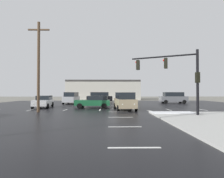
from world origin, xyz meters
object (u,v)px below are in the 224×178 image
(sedan_white, at_px, (44,101))
(utility_pole_mid, at_px, (39,65))
(sedan_green, at_px, (94,101))
(suv_tan, at_px, (125,101))
(suv_grey, at_px, (173,97))
(suv_black, at_px, (100,97))
(traffic_signal_mast, at_px, (177,71))
(suv_silver, at_px, (71,98))

(sedan_white, relative_size, utility_pole_mid, 0.50)
(sedan_green, distance_m, suv_tan, 4.56)
(suv_grey, bearing_deg, suv_tan, 51.39)
(suv_black, bearing_deg, sedan_green, -91.30)
(traffic_signal_mast, xyz_separation_m, sedan_green, (-8.01, 7.47, -3.10))
(suv_black, bearing_deg, suv_tan, -75.17)
(suv_tan, distance_m, utility_pole_mid, 10.13)
(sedan_green, bearing_deg, suv_black, -89.09)
(sedan_green, height_order, utility_pole_mid, utility_pole_mid)
(suv_black, distance_m, suv_grey, 13.59)
(traffic_signal_mast, bearing_deg, sedan_green, -17.98)
(utility_pole_mid, bearing_deg, suv_tan, 13.61)
(traffic_signal_mast, xyz_separation_m, suv_grey, (5.67, 16.62, -2.86))
(suv_black, xyz_separation_m, suv_grey, (13.49, -1.58, 0.00))
(traffic_signal_mast, height_order, suv_tan, traffic_signal_mast)
(suv_black, bearing_deg, suv_silver, -155.16)
(suv_tan, bearing_deg, sedan_white, -111.58)
(suv_black, relative_size, utility_pole_mid, 0.52)
(suv_grey, xyz_separation_m, sedan_white, (-20.46, -8.46, -0.24))
(sedan_green, xyz_separation_m, sedan_white, (-6.79, 0.68, 0.00))
(traffic_signal_mast, height_order, utility_pole_mid, utility_pole_mid)
(suv_silver, bearing_deg, suv_tan, -139.59)
(utility_pole_mid, bearing_deg, sedan_green, 41.63)
(traffic_signal_mast, height_order, sedan_green, traffic_signal_mast)
(suv_silver, distance_m, suv_tan, 13.86)
(traffic_signal_mast, relative_size, utility_pole_mid, 0.60)
(suv_black, bearing_deg, utility_pole_mid, -109.99)
(sedan_green, bearing_deg, traffic_signal_mast, 138.86)
(sedan_green, distance_m, suv_grey, 16.45)
(suv_silver, height_order, utility_pole_mid, utility_pole_mid)
(suv_tan, bearing_deg, suv_black, -169.42)
(suv_black, relative_size, suv_silver, 0.99)
(suv_tan, height_order, utility_pole_mid, utility_pole_mid)
(suv_black, distance_m, sedan_green, 10.72)
(traffic_signal_mast, distance_m, suv_black, 20.01)
(suv_tan, bearing_deg, utility_pole_mid, -80.95)
(suv_grey, height_order, utility_pole_mid, utility_pole_mid)
(sedan_white, xyz_separation_m, suv_tan, (10.56, -3.23, 0.24))
(sedan_green, relative_size, suv_grey, 0.94)
(sedan_green, relative_size, utility_pole_mid, 0.49)
(suv_grey, distance_m, utility_pole_mid, 23.87)
(suv_tan, bearing_deg, traffic_signal_mast, 36.10)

